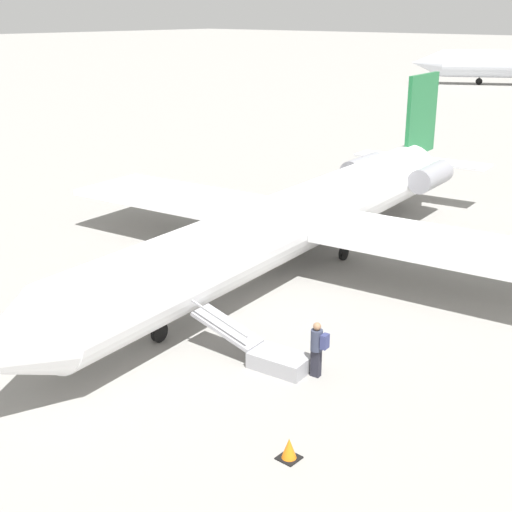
# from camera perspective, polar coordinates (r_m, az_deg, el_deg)

# --- Properties ---
(ground_plane) EXTENTS (600.00, 600.00, 0.00)m
(ground_plane) POSITION_cam_1_polar(r_m,az_deg,el_deg) (29.94, 2.71, -1.18)
(ground_plane) COLOR gray
(airplane_main) EXTENTS (31.75, 24.18, 7.13)m
(airplane_main) POSITION_cam_1_polar(r_m,az_deg,el_deg) (30.09, 3.76, 3.17)
(airplane_main) COLOR white
(airplane_main) RESTS_ON ground
(boarding_stairs) EXTENTS (1.50, 4.11, 1.75)m
(boarding_stairs) POSITION_cam_1_polar(r_m,az_deg,el_deg) (22.02, 1.03, -7.85)
(boarding_stairs) COLOR #99999E
(boarding_stairs) RESTS_ON ground
(passenger) EXTENTS (0.36, 0.55, 1.74)m
(passenger) POSITION_cam_1_polar(r_m,az_deg,el_deg) (21.19, 4.95, -7.17)
(passenger) COLOR #23232D
(passenger) RESTS_ON ground
(traffic_cone_near_stairs) EXTENTS (0.51, 0.51, 0.56)m
(traffic_cone_near_stairs) POSITION_cam_1_polar(r_m,az_deg,el_deg) (17.92, 2.66, -15.19)
(traffic_cone_near_stairs) COLOR black
(traffic_cone_near_stairs) RESTS_ON ground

